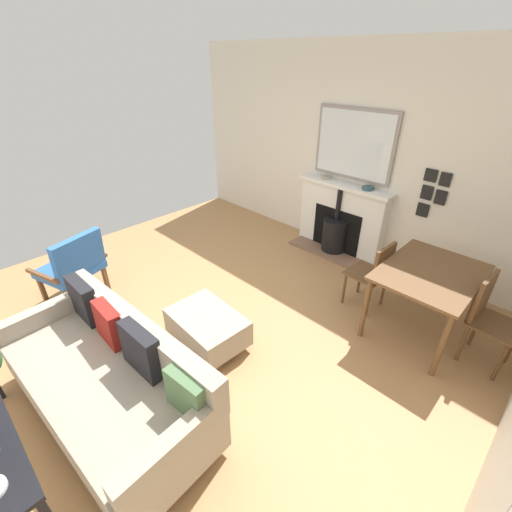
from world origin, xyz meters
The scene contains 13 objects.
ground_plane centered at (0.00, 0.00, 0.00)m, with size 5.83×5.59×0.01m, color #A87A4C.
wall_left centered at (-2.91, 0.00, 1.39)m, with size 0.12×5.59×2.77m, color silver.
fireplace centered at (-2.72, 0.17, 0.45)m, with size 0.53×1.40×1.02m.
mirror_over_mantel centered at (-2.83, 0.17, 1.54)m, with size 0.04×1.15×0.92m.
mantel_bowl_near centered at (-2.73, -0.16, 1.05)m, with size 0.13×0.13×0.04m.
mantel_bowl_far centered at (-2.73, 0.51, 1.05)m, with size 0.16×0.16×0.04m.
sofa centered at (0.92, 0.39, 0.36)m, with size 0.96×2.03×0.84m.
ottoman centered at (-0.09, 0.36, 0.23)m, with size 0.57×0.80×0.36m.
armchair_accent centered at (0.51, -1.32, 0.49)m, with size 0.80×0.73×0.88m.
dining_table centered at (-1.78, 1.78, 0.66)m, with size 1.10×0.84×0.75m.
dining_chair_near_fireplace centered at (-1.78, 1.22, 0.50)m, with size 0.42×0.42×0.84m.
dining_chair_by_back_wall centered at (-1.79, 2.33, 0.53)m, with size 0.43×0.43×0.90m.
photo_gallery_row centered at (-2.84, 1.28, 1.16)m, with size 0.02×0.30×0.59m.
Camera 1 is at (1.44, 2.54, 2.57)m, focal length 24.24 mm.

